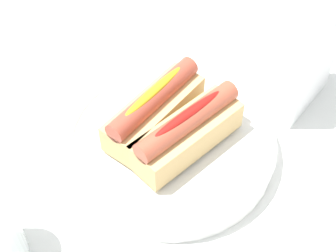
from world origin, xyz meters
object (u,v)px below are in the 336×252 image
serving_bowl (168,144)px  hotdog_back (185,133)px  hotdog_front (152,111)px  napkin_box (305,61)px

serving_bowl → hotdog_back: hotdog_back is taller
serving_bowl → hotdog_front: hotdog_front is taller
hotdog_front → napkin_box: size_ratio=1.02×
serving_bowl → hotdog_front: 0.05m
serving_bowl → napkin_box: (-0.20, 0.07, 0.06)m
serving_bowl → napkin_box: size_ratio=1.83×
hotdog_front → hotdog_back: bearing=90.5°
serving_bowl → hotdog_back: (-0.00, 0.03, 0.04)m
hotdog_back → serving_bowl: bearing=-89.5°
hotdog_front → serving_bowl: bearing=90.5°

